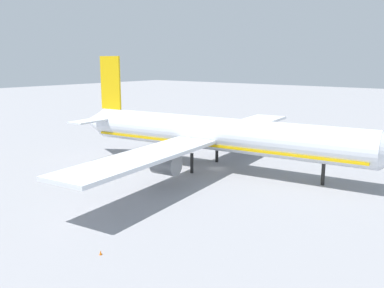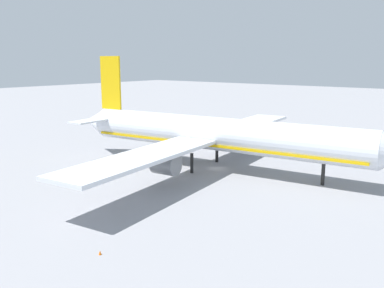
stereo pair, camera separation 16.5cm
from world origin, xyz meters
name	(u,v)px [view 2 (the right image)]	position (x,y,z in m)	size (l,w,h in m)	color
ground_plane	(218,169)	(0.00, 0.00, 0.00)	(600.00, 600.00, 0.00)	gray
airliner	(213,134)	(-1.23, -0.20, 7.53)	(76.97, 81.18, 24.16)	silver
traffic_cone_0	(200,128)	(-36.55, 41.15, 0.28)	(0.36, 0.36, 0.55)	orange
traffic_cone_1	(100,253)	(12.05, -41.92, 0.28)	(0.36, 0.36, 0.55)	orange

